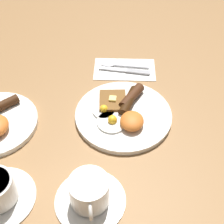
{
  "coord_description": "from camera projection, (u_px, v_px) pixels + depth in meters",
  "views": [
    {
      "loc": [
        -0.6,
        -0.03,
        0.64
      ],
      "look_at": [
        -0.01,
        0.03,
        0.03
      ],
      "focal_mm": 50.0,
      "sensor_mm": 36.0,
      "label": 1
    }
  ],
  "objects": [
    {
      "name": "napkin",
      "position": [
        125.0,
        69.0,
        1.03
      ],
      "size": [
        0.13,
        0.21,
        0.01
      ],
      "primitive_type": "cube",
      "rotation": [
        0.0,
        0.0,
        0.07
      ],
      "color": "white",
      "rests_on": "ground_plane"
    },
    {
      "name": "breakfast_plate_near",
      "position": [
        123.0,
        113.0,
        0.87
      ],
      "size": [
        0.27,
        0.27,
        0.05
      ],
      "color": "white",
      "rests_on": "ground_plane"
    },
    {
      "name": "knife",
      "position": [
        127.0,
        71.0,
        1.02
      ],
      "size": [
        0.03,
        0.17,
        0.01
      ],
      "rotation": [
        0.0,
        0.0,
        1.51
      ],
      "color": "silver",
      "rests_on": "napkin"
    },
    {
      "name": "ground_plane",
      "position": [
        123.0,
        117.0,
        0.88
      ],
      "size": [
        3.0,
        3.0,
        0.0
      ],
      "primitive_type": "plane",
      "color": "olive"
    },
    {
      "name": "spoon",
      "position": [
        113.0,
        64.0,
        1.04
      ],
      "size": [
        0.03,
        0.16,
        0.01
      ],
      "rotation": [
        0.0,
        0.0,
        1.56
      ],
      "color": "silver",
      "rests_on": "napkin"
    },
    {
      "name": "teacup_near",
      "position": [
        90.0,
        194.0,
        0.68
      ],
      "size": [
        0.16,
        0.16,
        0.08
      ],
      "color": "white",
      "rests_on": "ground_plane"
    }
  ]
}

